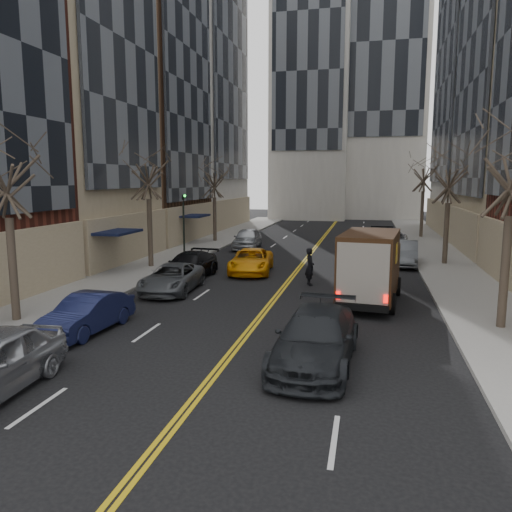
% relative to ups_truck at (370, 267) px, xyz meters
% --- Properties ---
extents(ground, '(160.00, 160.00, 0.00)m').
position_rel_ups_truck_xyz_m(ground, '(-4.20, -14.08, -1.60)').
color(ground, black).
rests_on(ground, ground).
extents(sidewalk_left, '(4.00, 66.00, 0.15)m').
position_rel_ups_truck_xyz_m(sidewalk_left, '(-13.20, 12.92, -1.52)').
color(sidewalk_left, slate).
rests_on(sidewalk_left, ground).
extents(sidewalk_right, '(4.00, 66.00, 0.15)m').
position_rel_ups_truck_xyz_m(sidewalk_right, '(4.80, 12.92, -1.52)').
color(sidewalk_right, slate).
rests_on(sidewalk_right, ground).
extents(streetwall_left, '(14.00, 49.50, 36.00)m').
position_rel_ups_truck_xyz_m(streetwall_left, '(-20.50, 16.82, 13.96)').
color(streetwall_left, '#562319').
rests_on(streetwall_left, ground).
extents(tree_lf_near, '(3.20, 3.20, 8.41)m').
position_rel_ups_truck_xyz_m(tree_lf_near, '(-13.00, -6.08, 4.64)').
color(tree_lf_near, '#382D23').
rests_on(tree_lf_near, sidewalk_left).
extents(tree_lf_mid, '(3.20, 3.20, 8.91)m').
position_rel_ups_truck_xyz_m(tree_lf_mid, '(-13.00, 5.92, 5.00)').
color(tree_lf_mid, '#382D23').
rests_on(tree_lf_mid, sidewalk_left).
extents(tree_lf_far, '(3.20, 3.20, 8.12)m').
position_rel_ups_truck_xyz_m(tree_lf_far, '(-13.00, 18.92, 4.43)').
color(tree_lf_far, '#382D23').
rests_on(tree_lf_far, sidewalk_left).
extents(tree_rt_mid, '(3.20, 3.20, 8.32)m').
position_rel_ups_truck_xyz_m(tree_rt_mid, '(4.60, 10.92, 4.57)').
color(tree_rt_mid, '#382D23').
rests_on(tree_rt_mid, sidewalk_right).
extents(tree_rt_far, '(3.20, 3.20, 9.11)m').
position_rel_ups_truck_xyz_m(tree_rt_far, '(4.60, 25.92, 5.15)').
color(tree_rt_far, '#382D23').
rests_on(tree_rt_far, sidewalk_right).
extents(traffic_signal, '(0.29, 0.26, 4.70)m').
position_rel_ups_truck_xyz_m(traffic_signal, '(-11.60, 7.92, 1.22)').
color(traffic_signal, black).
rests_on(traffic_signal, sidewalk_left).
extents(ups_truck, '(2.86, 5.99, 3.17)m').
position_rel_ups_truck_xyz_m(ups_truck, '(0.00, 0.00, 0.00)').
color(ups_truck, black).
rests_on(ups_truck, ground).
extents(observer_sedan, '(2.48, 5.53, 1.58)m').
position_rel_ups_truck_xyz_m(observer_sedan, '(-1.54, -7.83, -0.81)').
color(observer_sedan, black).
rests_on(observer_sedan, ground).
extents(taxi, '(2.83, 5.16, 1.37)m').
position_rel_ups_truck_xyz_m(taxi, '(-6.71, 5.85, -0.91)').
color(taxi, orange).
rests_on(taxi, ground).
extents(pedestrian, '(0.69, 0.82, 1.92)m').
position_rel_ups_truck_xyz_m(pedestrian, '(-3.00, 3.19, -0.64)').
color(pedestrian, black).
rests_on(pedestrian, ground).
extents(parked_lf_b, '(1.73, 4.21, 1.36)m').
position_rel_ups_truck_xyz_m(parked_lf_b, '(-9.76, -6.50, -0.92)').
color(parked_lf_b, '#111536').
rests_on(parked_lf_b, ground).
extents(parked_lf_c, '(2.50, 4.90, 1.33)m').
position_rel_ups_truck_xyz_m(parked_lf_c, '(-9.30, 0.19, -0.93)').
color(parked_lf_c, '#4A4E52').
rests_on(parked_lf_c, ground).
extents(parked_lf_d, '(2.33, 5.01, 1.42)m').
position_rel_ups_truck_xyz_m(parked_lf_d, '(-9.63, 3.46, -0.89)').
color(parked_lf_d, black).
rests_on(parked_lf_d, ground).
extents(parked_lf_e, '(2.24, 4.84, 1.61)m').
position_rel_ups_truck_xyz_m(parked_lf_e, '(-9.30, 15.51, -0.79)').
color(parked_lf_e, '#B0B3B8').
rests_on(parked_lf_e, ground).
extents(parked_rt_a, '(1.99, 4.82, 1.55)m').
position_rel_ups_truck_xyz_m(parked_rt_a, '(2.10, 10.39, -0.82)').
color(parked_rt_a, '#505358').
rests_on(parked_rt_a, ground).
extents(parked_rt_b, '(2.43, 5.01, 1.37)m').
position_rel_ups_truck_xyz_m(parked_rt_b, '(1.73, 17.64, -0.91)').
color(parked_rt_b, '#B4B8BD').
rests_on(parked_rt_b, ground).
extents(parked_rt_c, '(2.31, 5.37, 1.54)m').
position_rel_ups_truck_xyz_m(parked_rt_c, '(0.90, 18.43, -0.82)').
color(parked_rt_c, black).
rests_on(parked_rt_c, ground).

